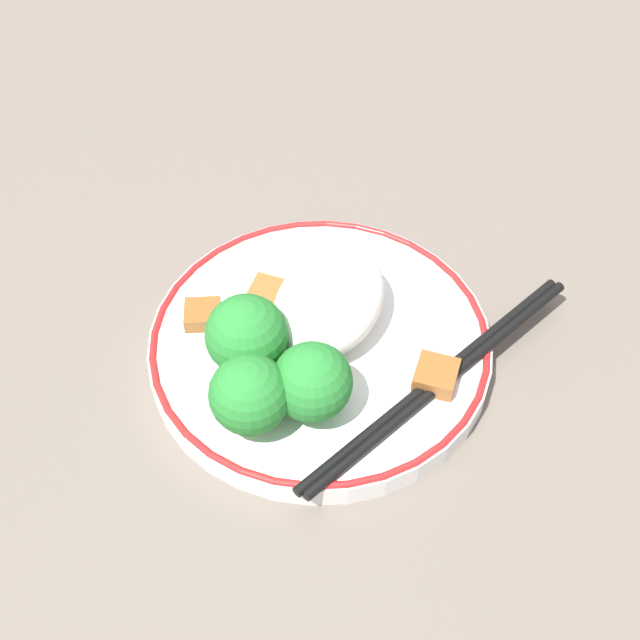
{
  "coord_description": "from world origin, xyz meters",
  "views": [
    {
      "loc": [
        -0.34,
        -0.16,
        0.48
      ],
      "look_at": [
        0.0,
        0.0,
        0.04
      ],
      "focal_mm": 50.0,
      "sensor_mm": 36.0,
      "label": 1
    }
  ],
  "objects_px": {
    "broccoli_back_center": "(250,395)",
    "plate": "(320,345)",
    "chopsticks": "(442,377)",
    "broccoli_back_right": "(312,382)",
    "broccoli_back_left": "(246,336)"
  },
  "relations": [
    {
      "from": "broccoli_back_center",
      "to": "plate",
      "type": "bearing_deg",
      "value": -6.82
    },
    {
      "from": "plate",
      "to": "broccoli_back_center",
      "type": "height_order",
      "value": "broccoli_back_center"
    },
    {
      "from": "chopsticks",
      "to": "broccoli_back_center",
      "type": "bearing_deg",
      "value": 130.5
    },
    {
      "from": "broccoli_back_right",
      "to": "chopsticks",
      "type": "distance_m",
      "value": 0.09
    },
    {
      "from": "broccoli_back_center",
      "to": "broccoli_back_right",
      "type": "bearing_deg",
      "value": -49.6
    },
    {
      "from": "broccoli_back_center",
      "to": "chopsticks",
      "type": "bearing_deg",
      "value": -49.5
    },
    {
      "from": "plate",
      "to": "broccoli_back_right",
      "type": "xyz_separation_m",
      "value": [
        -0.05,
        -0.02,
        0.04
      ]
    },
    {
      "from": "broccoli_back_center",
      "to": "chopsticks",
      "type": "xyz_separation_m",
      "value": [
        0.08,
        -0.09,
        -0.03
      ]
    },
    {
      "from": "broccoli_back_left",
      "to": "chopsticks",
      "type": "relative_size",
      "value": 0.27
    },
    {
      "from": "broccoli_back_left",
      "to": "broccoli_back_center",
      "type": "height_order",
      "value": "broccoli_back_left"
    },
    {
      "from": "broccoli_back_left",
      "to": "broccoli_back_center",
      "type": "relative_size",
      "value": 1.13
    },
    {
      "from": "broccoli_back_center",
      "to": "chopsticks",
      "type": "relative_size",
      "value": 0.24
    },
    {
      "from": "plate",
      "to": "broccoli_back_right",
      "type": "bearing_deg",
      "value": -159.47
    },
    {
      "from": "chopsticks",
      "to": "plate",
      "type": "bearing_deg",
      "value": 91.65
    },
    {
      "from": "plate",
      "to": "chopsticks",
      "type": "bearing_deg",
      "value": -88.35
    }
  ]
}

